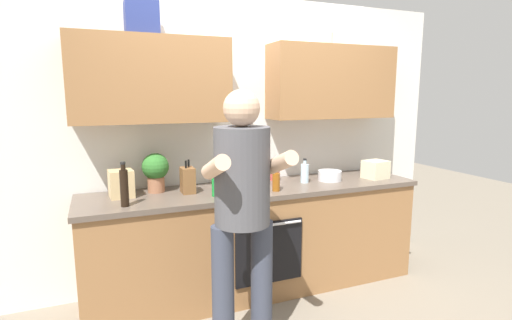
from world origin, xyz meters
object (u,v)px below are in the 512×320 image
(cup_ceramic, at_px, (275,175))
(mixing_bowl, at_px, (330,176))
(bottle_juice, at_px, (263,170))
(bottle_soda, at_px, (216,178))
(bottle_water, at_px, (305,173))
(grocery_bag_produce, at_px, (241,173))
(person_standing, at_px, (242,204))
(knife_block, at_px, (188,180))
(grocery_bag_rice, at_px, (376,169))
(bottle_syrup, at_px, (276,180))
(bottle_vinegar, at_px, (233,178))
(potted_herb, at_px, (156,170))
(bottle_soy, at_px, (124,187))
(cup_stoneware, at_px, (364,168))
(grocery_bag_bread, at_px, (121,184))

(cup_ceramic, xyz_separation_m, mixing_bowl, (0.45, -0.20, -0.00))
(bottle_juice, relative_size, bottle_soda, 0.83)
(bottle_water, height_order, grocery_bag_produce, grocery_bag_produce)
(mixing_bowl, height_order, grocery_bag_produce, grocery_bag_produce)
(person_standing, bearing_deg, grocery_bag_produce, 70.83)
(knife_block, xyz_separation_m, grocery_bag_produce, (0.47, 0.06, 0.01))
(bottle_juice, height_order, grocery_bag_rice, bottle_juice)
(bottle_syrup, distance_m, grocery_bag_rice, 1.06)
(bottle_vinegar, height_order, potted_herb, potted_herb)
(person_standing, distance_m, bottle_soy, 0.88)
(potted_herb, bearing_deg, bottle_vinegar, -21.30)
(person_standing, bearing_deg, bottle_soy, 137.02)
(bottle_juice, xyz_separation_m, cup_stoneware, (1.07, -0.04, -0.05))
(bottle_soda, distance_m, knife_block, 0.26)
(person_standing, relative_size, grocery_bag_rice, 8.37)
(person_standing, height_order, bottle_soda, person_standing)
(cup_stoneware, relative_size, grocery_bag_produce, 0.44)
(mixing_bowl, bearing_deg, grocery_bag_bread, 176.88)
(potted_herb, distance_m, grocery_bag_produce, 0.70)
(bottle_soy, bearing_deg, grocery_bag_produce, 16.31)
(bottle_syrup, height_order, cup_stoneware, bottle_syrup)
(cup_ceramic, bearing_deg, bottle_vinegar, -152.15)
(bottle_syrup, xyz_separation_m, mixing_bowl, (0.61, 0.17, -0.04))
(cup_stoneware, relative_size, potted_herb, 0.32)
(bottle_juice, relative_size, knife_block, 1.05)
(cup_stoneware, xyz_separation_m, grocery_bag_produce, (-1.31, -0.05, 0.06))
(bottle_soda, bearing_deg, bottle_juice, 32.94)
(person_standing, height_order, bottle_syrup, person_standing)
(person_standing, xyz_separation_m, cup_ceramic, (0.67, 0.97, -0.06))
(person_standing, height_order, knife_block, person_standing)
(bottle_water, xyz_separation_m, knife_block, (-1.03, 0.02, 0.02))
(person_standing, distance_m, bottle_water, 1.18)
(cup_ceramic, relative_size, grocery_bag_produce, 0.42)
(bottle_soy, relative_size, cup_ceramic, 3.30)
(bottle_syrup, relative_size, grocery_bag_bread, 1.11)
(bottle_soy, bearing_deg, person_standing, -42.98)
(person_standing, relative_size, bottle_soy, 5.42)
(potted_herb, xyz_separation_m, grocery_bag_produce, (0.69, -0.06, -0.07))
(cup_stoneware, bearing_deg, bottle_syrup, -163.52)
(bottle_soy, distance_m, grocery_bag_bread, 0.27)
(bottle_syrup, xyz_separation_m, cup_stoneware, (1.11, 0.33, -0.04))
(bottle_juice, distance_m, mixing_bowl, 0.61)
(bottle_juice, height_order, grocery_bag_bread, bottle_juice)
(mixing_bowl, bearing_deg, cup_ceramic, 156.41)
(cup_ceramic, distance_m, grocery_bag_rice, 0.94)
(bottle_syrup, distance_m, grocery_bag_produce, 0.34)
(grocery_bag_produce, xyz_separation_m, grocery_bag_rice, (1.26, -0.18, -0.03))
(cup_stoneware, bearing_deg, bottle_water, -169.18)
(bottle_soda, height_order, grocery_bag_rice, bottle_soda)
(person_standing, distance_m, bottle_juice, 1.12)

